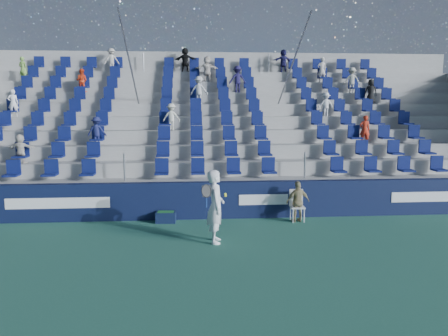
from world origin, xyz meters
name	(u,v)px	position (x,y,z in m)	size (l,w,h in m)	color
ground	(225,249)	(0.00, 0.00, 0.00)	(70.00, 70.00, 0.00)	#2C6651
sponsor_wall	(217,200)	(0.00, 3.15, 0.60)	(24.00, 0.32, 1.20)	#0E1636
grandstand	(209,140)	(0.00, 8.24, 2.14)	(24.00, 8.17, 6.63)	#A5A5A0
tennis_player	(216,206)	(-0.20, 0.61, 0.99)	(0.69, 0.73, 1.97)	white
line_judge_chair	(297,203)	(2.51, 2.65, 0.57)	(0.46, 0.47, 1.00)	white
line_judge	(298,202)	(2.51, 2.50, 0.65)	(0.76, 0.32, 1.29)	tan
ball_bin	(166,216)	(-1.64, 2.75, 0.19)	(0.64, 0.44, 0.35)	#0E1935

